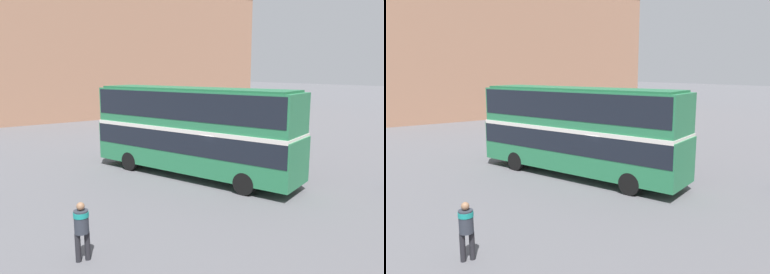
{
  "view_description": "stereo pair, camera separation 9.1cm",
  "coord_description": "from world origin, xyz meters",
  "views": [
    {
      "loc": [
        14.21,
        -11.43,
        5.41
      ],
      "look_at": [
        -1.16,
        -0.49,
        2.06
      ],
      "focal_mm": 35.0,
      "sensor_mm": 36.0,
      "label": 1
    },
    {
      "loc": [
        14.26,
        -11.35,
        5.41
      ],
      "look_at": [
        -1.16,
        -0.49,
        2.06
      ],
      "focal_mm": 35.0,
      "sensor_mm": 36.0,
      "label": 2
    }
  ],
  "objects": [
    {
      "name": "building_row_left",
      "position": [
        -29.89,
        9.01,
        7.9
      ],
      "size": [
        9.42,
        36.46,
        15.79
      ],
      "color": "#9E7056",
      "rests_on": "ground_plane"
    },
    {
      "name": "ground_plane",
      "position": [
        0.0,
        0.0,
        0.0
      ],
      "size": [
        240.0,
        240.0,
        0.0
      ],
      "primitive_type": "plane",
      "color": "#5B5B60"
    },
    {
      "name": "double_decker_bus",
      "position": [
        -1.16,
        -0.49,
        2.62
      ],
      "size": [
        11.59,
        5.93,
        4.57
      ],
      "rotation": [
        0.0,
        0.0,
        0.32
      ],
      "color": "#287A4C",
      "rests_on": "ground_plane"
    },
    {
      "name": "pedestrian_foreground",
      "position": [
        4.22,
        -8.18,
        1.08
      ],
      "size": [
        0.49,
        0.49,
        1.76
      ],
      "rotation": [
        0.0,
        0.0,
        3.01
      ],
      "color": "#232328",
      "rests_on": "ground_plane"
    },
    {
      "name": "parked_car_kerb_near",
      "position": [
        -12.09,
        15.92,
        0.82
      ],
      "size": [
        4.48,
        1.87,
        1.63
      ],
      "rotation": [
        0.0,
        0.0,
        3.15
      ],
      "color": "slate",
      "rests_on": "ground_plane"
    }
  ]
}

